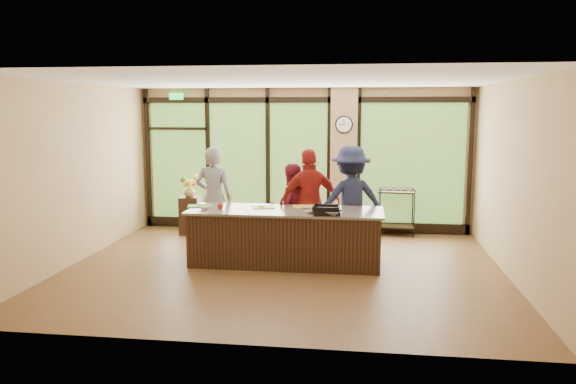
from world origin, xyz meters
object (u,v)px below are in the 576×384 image
(cook_left, at_px, (214,198))
(bar_cart, at_px, (397,206))
(flower_stand, at_px, (190,215))
(island_base, at_px, (286,238))
(roasting_pan, at_px, (326,212))
(cook_right, at_px, (351,201))

(cook_left, bearing_deg, bar_cart, -153.93)
(cook_left, distance_m, flower_stand, 1.51)
(island_base, height_order, cook_left, cook_left)
(roasting_pan, bearing_deg, cook_left, 140.50)
(island_base, distance_m, flower_stand, 3.02)
(cook_left, distance_m, roasting_pan, 2.47)
(cook_right, xyz_separation_m, roasting_pan, (-0.35, -1.13, -0.01))
(cook_right, relative_size, bar_cart, 1.90)
(cook_left, distance_m, cook_right, 2.50)
(cook_left, xyz_separation_m, roasting_pan, (2.15, -1.22, 0.01))
(cook_right, distance_m, bar_cart, 1.94)
(roasting_pan, distance_m, flower_stand, 3.83)
(flower_stand, xyz_separation_m, bar_cart, (4.22, 0.46, 0.22))
(island_base, distance_m, cook_left, 1.76)
(flower_stand, height_order, bar_cart, bar_cart)
(flower_stand, distance_m, bar_cart, 4.25)
(roasting_pan, bearing_deg, flower_stand, 131.79)
(island_base, relative_size, flower_stand, 3.99)
(island_base, xyz_separation_m, bar_cart, (1.95, 2.45, 0.17))
(island_base, relative_size, cook_right, 1.61)
(island_base, bearing_deg, cook_left, 149.25)
(cook_left, relative_size, flower_stand, 2.44)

